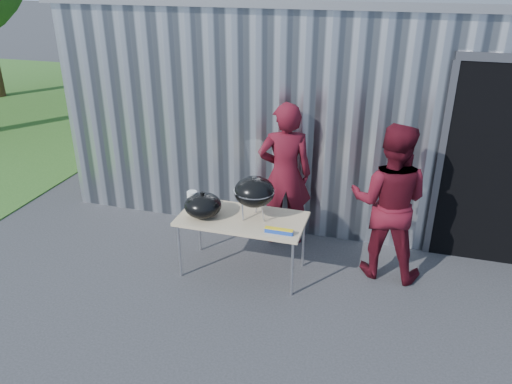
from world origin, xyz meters
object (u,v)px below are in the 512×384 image
(person_bystander, at_px, (389,202))
(folding_table, at_px, (242,220))
(kettle_grill, at_px, (254,186))
(person_cook, at_px, (285,175))

(person_bystander, bearing_deg, folding_table, 21.11)
(kettle_grill, relative_size, person_bystander, 0.50)
(person_cook, xyz_separation_m, person_bystander, (1.35, -0.41, -0.02))
(folding_table, bearing_deg, person_cook, 71.42)
(folding_table, distance_m, person_cook, 0.98)
(kettle_grill, bearing_deg, person_cook, 79.88)
(kettle_grill, xyz_separation_m, person_cook, (0.16, 0.87, -0.19))
(person_cook, height_order, person_bystander, person_cook)
(person_cook, distance_m, person_bystander, 1.41)
(person_cook, bearing_deg, kettle_grill, 63.46)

